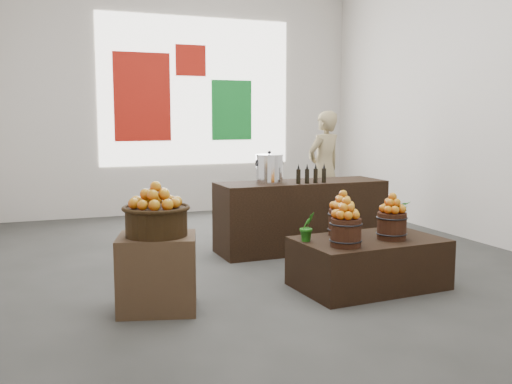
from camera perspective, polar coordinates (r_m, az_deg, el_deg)
name	(u,v)px	position (r m, az deg, el deg)	size (l,w,h in m)	color
ground	(255,260)	(6.35, -0.13, -6.85)	(7.00, 7.00, 0.00)	#3A3A37
back_wall	(179,91)	(9.52, -7.74, 9.94)	(6.00, 0.04, 4.00)	beige
back_opening	(197,92)	(9.58, -5.94, 9.95)	(3.20, 0.02, 2.40)	white
deco_red_left	(142,97)	(9.37, -11.31, 9.30)	(0.90, 0.04, 1.40)	#AA170D
deco_green_right	(232,110)	(9.73, -2.45, 8.18)	(0.70, 0.04, 1.00)	#13802B
deco_red_upper	(191,60)	(9.58, -6.55, 12.94)	(0.50, 0.04, 0.50)	#AA170D
crate	(158,273)	(4.76, -9.82, -7.97)	(0.62, 0.51, 0.62)	#4D3723
wicker_basket	(156,222)	(4.66, -9.94, -2.95)	(0.50, 0.50, 0.23)	black
apples_in_basket	(156,195)	(4.63, -9.99, -0.30)	(0.39, 0.39, 0.21)	#B00705
display_table	(368,263)	(5.43, 11.18, -6.96)	(1.33, 0.82, 0.46)	black
apple_bucket_front_left	(346,232)	(5.00, 8.97, -4.02)	(0.27, 0.27, 0.25)	#34180E
apples_in_bucket_front_left	(346,208)	(4.96, 9.02, -1.62)	(0.20, 0.20, 0.18)	#B00705
apple_bucket_front_right	(392,226)	(5.38, 13.41, -3.32)	(0.27, 0.27, 0.25)	#34180E
apples_in_bucket_front_right	(392,203)	(5.34, 13.48, -1.09)	(0.20, 0.20, 0.18)	#B00705
apple_bucket_rear	(343,222)	(5.48, 8.65, -3.00)	(0.27, 0.27, 0.25)	#34180E
apples_in_bucket_rear	(343,200)	(5.45, 8.69, -0.81)	(0.20, 0.20, 0.18)	#B00705
herb_garnish_right	(395,216)	(5.75, 13.76, -2.39)	(0.27, 0.23, 0.30)	#1F6B16
herb_garnish_left	(307,227)	(5.16, 5.16, -3.47)	(0.15, 0.12, 0.27)	#1F6B16
counter	(301,216)	(6.80, 4.52, -2.39)	(2.01, 0.64, 0.82)	black
stock_pot_left	(269,170)	(6.56, 1.34, 2.26)	(0.31, 0.31, 0.31)	silver
oil_cruets	(309,173)	(6.55, 5.34, 1.87)	(0.29, 0.05, 0.23)	black
shopper	(324,168)	(8.41, 6.83, 2.37)	(0.61, 0.40, 1.67)	#95845B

